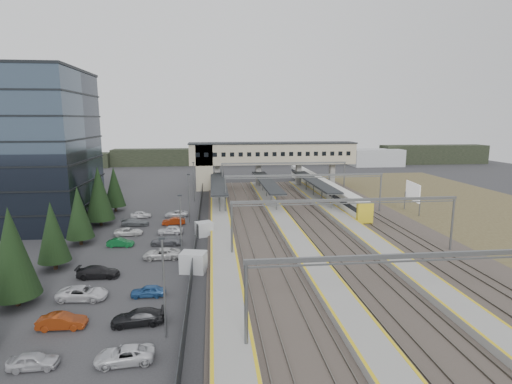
{
  "coord_description": "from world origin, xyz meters",
  "views": [
    {
      "loc": [
        -4.18,
        -54.04,
        16.68
      ],
      "look_at": [
        3.45,
        15.02,
        4.0
      ],
      "focal_mm": 28.0,
      "sensor_mm": 36.0,
      "label": 1
    }
  ],
  "objects": [
    {
      "name": "car_park",
      "position": [
        -13.42,
        -6.85,
        0.6
      ],
      "size": [
        10.64,
        44.59,
        1.28
      ],
      "color": "#AAAAB0",
      "rests_on": "ground"
    },
    {
      "name": "scrub_east",
      "position": [
        45.0,
        5.0,
        0.03
      ],
      "size": [
        34.0,
        120.0,
        0.06
      ],
      "color": "#4B4025",
      "rests_on": "ground"
    },
    {
      "name": "canopies",
      "position": [
        7.0,
        27.0,
        3.92
      ],
      "size": [
        23.1,
        30.0,
        3.28
      ],
      "color": "black",
      "rests_on": "ground"
    },
    {
      "name": "office_building",
      "position": [
        -36.0,
        12.0,
        12.19
      ],
      "size": [
        24.3,
        18.3,
        24.3
      ],
      "color": "#313F4E",
      "rests_on": "ground"
    },
    {
      "name": "rail_corridor",
      "position": [
        9.34,
        5.0,
        0.29
      ],
      "size": [
        34.0,
        90.0,
        0.92
      ],
      "color": "#3B332D",
      "rests_on": "ground"
    },
    {
      "name": "relay_cabin_far",
      "position": [
        -5.53,
        2.35,
        1.03
      ],
      "size": [
        2.77,
        2.55,
        2.06
      ],
      "color": "#A7AAAD",
      "rests_on": "ground"
    },
    {
      "name": "treeline_far",
      "position": [
        23.81,
        92.28,
        2.95
      ],
      "size": [
        170.0,
        19.0,
        7.0
      ],
      "color": "black",
      "rests_on": "ground"
    },
    {
      "name": "lampposts",
      "position": [
        -8.0,
        1.25,
        4.34
      ],
      "size": [
        0.5,
        53.25,
        8.07
      ],
      "color": "slate",
      "rests_on": "ground"
    },
    {
      "name": "train",
      "position": [
        20.0,
        32.28,
        1.85
      ],
      "size": [
        2.58,
        53.95,
        3.25
      ],
      "color": "silver",
      "rests_on": "ground"
    },
    {
      "name": "conifer_row",
      "position": [
        -22.0,
        -3.86,
        4.84
      ],
      "size": [
        4.42,
        49.82,
        9.5
      ],
      "color": "black",
      "rests_on": "ground"
    },
    {
      "name": "relay_cabin_near",
      "position": [
        -6.46,
        -11.56,
        1.13
      ],
      "size": [
        3.11,
        2.57,
        2.26
      ],
      "color": "#A7AAAD",
      "rests_on": "ground"
    },
    {
      "name": "fence",
      "position": [
        -6.5,
        5.0,
        1.0
      ],
      "size": [
        0.08,
        90.0,
        2.0
      ],
      "color": "#26282B",
      "rests_on": "ground"
    },
    {
      "name": "gantries",
      "position": [
        12.0,
        3.0,
        6.0
      ],
      "size": [
        28.4,
        62.28,
        7.17
      ],
      "color": "slate",
      "rests_on": "ground"
    },
    {
      "name": "footbridge",
      "position": [
        7.7,
        42.0,
        7.93
      ],
      "size": [
        40.4,
        6.4,
        11.2
      ],
      "color": "tan",
      "rests_on": "ground"
    },
    {
      "name": "billboard",
      "position": [
        31.54,
        12.81,
        3.76
      ],
      "size": [
        0.92,
        6.4,
        5.55
      ],
      "color": "slate",
      "rests_on": "ground"
    },
    {
      "name": "ground",
      "position": [
        0.0,
        0.0,
        0.0
      ],
      "size": [
        220.0,
        220.0,
        0.0
      ],
      "primitive_type": "plane",
      "color": "#2B2B2D",
      "rests_on": "ground"
    }
  ]
}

